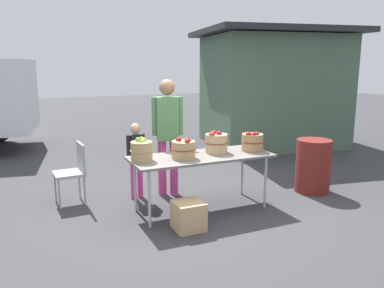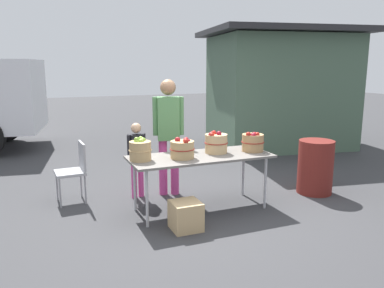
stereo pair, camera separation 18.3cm
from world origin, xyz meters
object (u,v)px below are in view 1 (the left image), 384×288
apple_basket_red_0 (184,149)px  child_customer (136,155)px  apple_basket_red_2 (252,142)px  apple_basket_red_1 (216,143)px  vendor_adult (168,128)px  apple_basket_green_0 (141,150)px  folding_chair (74,168)px  produce_crate (188,216)px  trash_barrel (313,166)px  market_table (201,159)px

apple_basket_red_0 → child_customer: child_customer is taller
apple_basket_red_2 → child_customer: size_ratio=0.29×
apple_basket_red_1 → vendor_adult: bearing=123.2°
apple_basket_green_0 → child_customer: (0.14, 0.75, -0.23)m
folding_chair → produce_crate: (1.10, -1.49, -0.34)m
folding_chair → produce_crate: size_ratio=2.51×
apple_basket_red_1 → trash_barrel: (1.64, -0.10, -0.48)m
apple_basket_red_1 → produce_crate: 1.17m
apple_basket_green_0 → apple_basket_red_2: bearing=-2.9°
apple_basket_red_1 → trash_barrel: size_ratio=0.40×
child_customer → folding_chair: 0.89m
apple_basket_green_0 → vendor_adult: size_ratio=0.17×
apple_basket_red_1 → folding_chair: bearing=153.9°
market_table → folding_chair: size_ratio=2.21×
apple_basket_red_0 → child_customer: bearing=114.6°
vendor_adult → produce_crate: size_ratio=5.04×
market_table → vendor_adult: vendor_adult is taller
apple_basket_red_0 → apple_basket_red_1: 0.55m
child_customer → produce_crate: bearing=86.4°
apple_basket_red_2 → trash_barrel: 1.22m
apple_basket_green_0 → apple_basket_red_2: 1.59m
vendor_adult → produce_crate: 1.57m
apple_basket_red_0 → apple_basket_green_0: bearing=169.6°
vendor_adult → apple_basket_green_0: bearing=64.7°
apple_basket_red_2 → apple_basket_green_0: bearing=177.1°
market_table → apple_basket_green_0: 0.83m
market_table → produce_crate: market_table is taller
apple_basket_green_0 → apple_basket_red_0: (0.53, -0.10, -0.01)m
market_table → apple_basket_red_2: (0.78, -0.03, 0.17)m
market_table → apple_basket_red_0: apple_basket_red_0 is taller
apple_basket_red_0 → market_table: bearing=9.2°
apple_basket_red_2 → produce_crate: (-1.20, -0.51, -0.71)m
apple_basket_red_0 → trash_barrel: (2.17, 0.02, -0.46)m
apple_basket_green_0 → folding_chair: 1.21m
apple_basket_red_2 → folding_chair: 2.53m
vendor_adult → folding_chair: vendor_adult is taller
apple_basket_red_2 → apple_basket_red_1: bearing=168.6°
vendor_adult → child_customer: (-0.48, 0.04, -0.36)m
vendor_adult → apple_basket_red_2: bearing=156.7°
apple_basket_red_2 → produce_crate: apple_basket_red_2 is taller
trash_barrel → apple_basket_red_2: bearing=-179.8°
vendor_adult → trash_barrel: (2.09, -0.78, -0.61)m
apple_basket_green_0 → folding_chair: bearing=128.7°
trash_barrel → produce_crate: trash_barrel is taller
apple_basket_green_0 → produce_crate: (0.38, -0.59, -0.71)m
folding_chair → apple_basket_red_2: bearing=63.5°
child_customer → folding_chair: size_ratio=1.30×
apple_basket_red_1 → child_customer: 1.20m
apple_basket_red_0 → folding_chair: apple_basket_red_0 is taller
market_table → trash_barrel: size_ratio=2.33×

